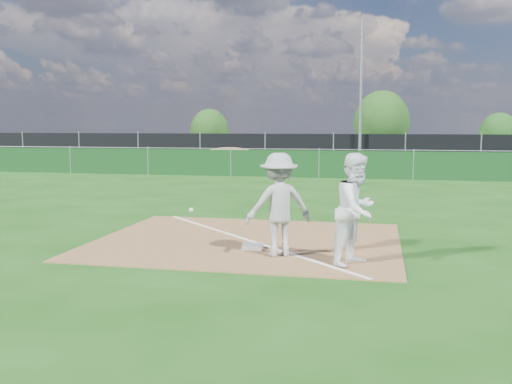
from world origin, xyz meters
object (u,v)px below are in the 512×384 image
tree_right (499,134)px  tree_mid (382,122)px  first_base (253,247)px  play_at_first (279,205)px  car_mid (338,150)px  car_left (226,149)px  car_right (435,153)px  runner (357,209)px  light_pole (361,94)px  tree_left (210,131)px

tree_right → tree_mid: bearing=176.3°
first_base → tree_mid: 33.54m
play_at_first → car_mid: (-0.90, 28.29, -0.24)m
car_left → car_right: size_ratio=1.01×
car_left → tree_mid: size_ratio=0.84×
runner → tree_right: 34.70m
light_pole → runner: size_ratio=4.28×
tree_left → runner: bearing=-69.4°
light_pole → tree_left: bearing=138.8°
car_mid → tree_mid: bearing=-46.3°
light_pole → tree_right: (9.33, 10.40, -2.36)m
first_base → runner: runner is taller
first_base → car_right: (5.69, 26.74, 0.54)m
first_base → tree_mid: tree_mid is taller
play_at_first → tree_mid: size_ratio=0.48×
runner → tree_right: (8.62, 33.61, 0.70)m
car_right → tree_right: 7.88m
runner → tree_right: size_ratio=0.59×
play_at_first → tree_left: bearing=108.7°
car_left → tree_right: tree_right is taller
play_at_first → car_mid: size_ratio=0.57×
play_at_first → tree_right: 34.77m
first_base → tree_right: (10.55, 32.85, 1.58)m
light_pole → play_at_first: 23.11m
first_base → play_at_first: play_at_first is taller
play_at_first → car_left: size_ratio=0.58×
car_mid → car_right: bearing=-120.0°
car_right → tree_mid: (-3.24, 6.63, 1.90)m
car_left → tree_right: 19.33m
car_left → car_mid: car_left is taller
car_left → tree_right: bearing=-76.0°
light_pole → play_at_first: light_pole is taller
first_base → play_at_first: 1.14m
tree_left → tree_right: tree_left is taller
car_left → car_mid: 7.51m
car_left → car_mid: (7.43, 1.09, -0.01)m
first_base → tree_mid: bearing=85.8°
first_base → car_right: size_ratio=0.09×
play_at_first → tree_mid: 33.90m
runner → car_right: (3.75, 27.50, -0.34)m
car_mid → tree_mid: size_ratio=0.85×
runner → car_left: (-9.70, 27.51, -0.23)m
car_right → tree_left: tree_left is taller
tree_mid → car_left: bearing=-147.0°
play_at_first → car_left: bearing=107.0°
tree_left → first_base: bearing=-71.9°
light_pole → runner: bearing=-88.3°
light_pole → car_left: size_ratio=1.97×
runner → tree_mid: bearing=28.1°
play_at_first → car_left: play_at_first is taller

